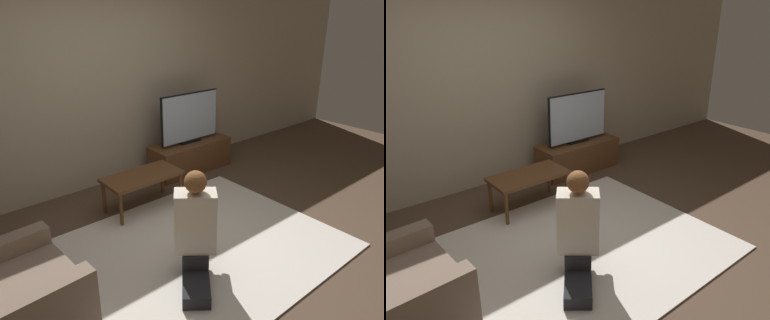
# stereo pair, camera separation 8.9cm
# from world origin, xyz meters

# --- Properties ---
(ground_plane) EXTENTS (10.00, 10.00, 0.00)m
(ground_plane) POSITION_xyz_m (0.00, 0.00, 0.00)
(ground_plane) COLOR brown
(wall_back) EXTENTS (10.00, 0.06, 2.60)m
(wall_back) POSITION_xyz_m (0.00, 1.93, 1.30)
(wall_back) COLOR tan
(wall_back) RESTS_ON ground_plane
(rug) EXTENTS (2.69, 2.10, 0.02)m
(rug) POSITION_xyz_m (0.00, 0.00, 0.01)
(rug) COLOR silver
(rug) RESTS_ON ground_plane
(tv_stand) EXTENTS (1.18, 0.44, 0.42)m
(tv_stand) POSITION_xyz_m (1.21, 1.52, 0.21)
(tv_stand) COLOR brown
(tv_stand) RESTS_ON ground_plane
(tv) EXTENTS (0.96, 0.08, 0.69)m
(tv) POSITION_xyz_m (1.21, 1.52, 0.77)
(tv) COLOR black
(tv) RESTS_ON tv_stand
(coffee_table) EXTENTS (0.87, 0.45, 0.42)m
(coffee_table) POSITION_xyz_m (0.08, 1.00, 0.37)
(coffee_table) COLOR brown
(coffee_table) RESTS_ON ground_plane
(armchair) EXTENTS (0.90, 0.89, 0.89)m
(armchair) POSITION_xyz_m (-1.65, 0.02, 0.29)
(armchair) COLOR #7A6656
(armchair) RESTS_ON ground_plane
(person_kneeling) EXTENTS (0.72, 0.81, 0.97)m
(person_kneeling) POSITION_xyz_m (-0.25, -0.29, 0.48)
(person_kneeling) COLOR #232328
(person_kneeling) RESTS_ON rug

